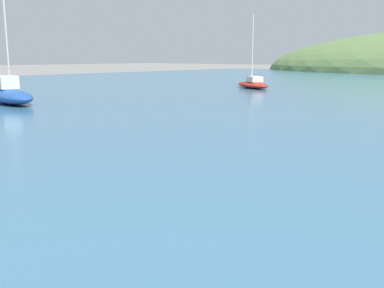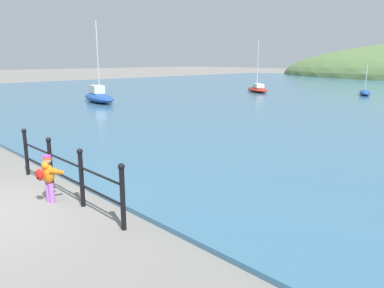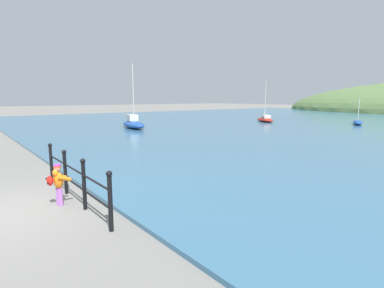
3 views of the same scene
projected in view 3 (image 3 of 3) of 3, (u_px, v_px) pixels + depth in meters
name	position (u px, v px, depth m)	size (l,w,h in m)	color
ground_plane	(5.00, 213.00, 6.77)	(200.00, 200.00, 0.00)	slate
iron_railing	(74.00, 176.00, 7.44)	(4.54, 0.12, 1.21)	black
child_in_coat	(58.00, 181.00, 7.16)	(0.41, 0.55, 1.00)	#AD66C6
boat_twin_mast	(265.00, 119.00, 31.44)	(3.66, 3.01, 4.31)	maroon
boat_far_right	(133.00, 124.00, 24.72)	(4.36, 2.07, 5.18)	#1E4793
boat_white_sailboat	(358.00, 122.00, 27.81)	(1.85, 2.66, 2.47)	#1E4793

